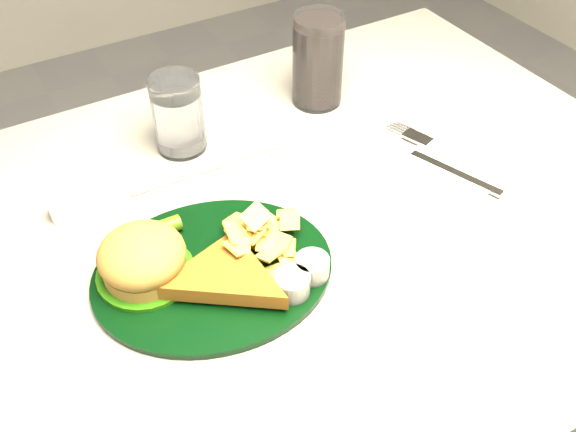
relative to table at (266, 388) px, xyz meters
name	(u,v)px	position (x,y,z in m)	size (l,w,h in m)	color
table	(266,388)	(0.00, 0.00, 0.00)	(1.20, 0.80, 0.75)	#9B968C
dinner_plate	(211,255)	(-0.08, -0.04, 0.41)	(0.29, 0.24, 0.07)	black
water_glass	(178,114)	(-0.01, 0.22, 0.43)	(0.07, 0.07, 0.12)	white
cola_glass	(318,61)	(0.23, 0.22, 0.45)	(0.08, 0.08, 0.15)	black
fork_napkin	(450,169)	(0.29, -0.03, 0.38)	(0.14, 0.19, 0.01)	silver
ramekin	(64,210)	(-0.21, 0.15, 0.39)	(0.04, 0.04, 0.02)	white
wrapped_straw	(208,168)	(0.00, 0.15, 0.38)	(0.23, 0.08, 0.01)	silver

